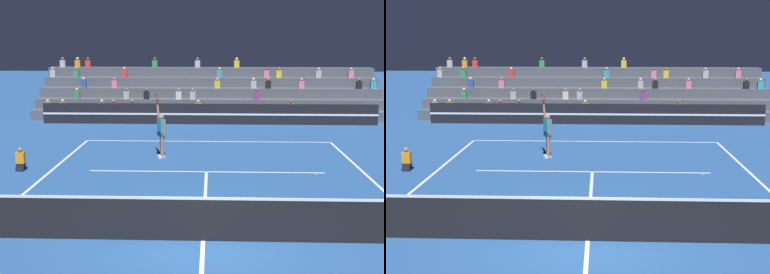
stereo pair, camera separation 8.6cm
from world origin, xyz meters
The scene contains 8 objects.
ground_plane centered at (0.00, 0.00, 0.00)m, with size 120.00×120.00×0.00m, color #285699.
court_lines centered at (0.00, 0.00, 0.00)m, with size 11.10×23.90×0.01m.
tennis_net centered at (0.00, 0.00, 0.54)m, with size 12.00×0.10×1.10m.
sponsor_banner_wall centered at (0.00, 16.73, 0.55)m, with size 18.00×0.26×1.10m.
bleacher_stand centered at (-0.01, 20.53, 1.02)m, with size 20.10×4.75×3.38m.
ball_kid_courtside centered at (-6.58, 6.34, 0.33)m, with size 0.30×0.36×0.84m.
tennis_player centered at (-1.79, 8.64, 0.99)m, with size 0.48×0.75×2.50m.
tennis_ball centered at (3.76, 6.04, 0.03)m, with size 0.07×0.07×0.07m, color #C6DB33.
Camera 1 is at (0.20, -11.79, 4.72)m, focal length 50.00 mm.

